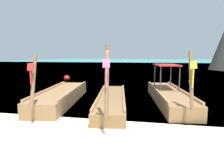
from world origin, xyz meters
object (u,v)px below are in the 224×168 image
longtail_boat_red_ribbon (61,96)px  longtail_boat_yellow_ribbon (169,96)px  mooring_buoy_near (67,78)px  mooring_buoy_far (191,82)px  longtail_boat_pink_ribbon (112,100)px

longtail_boat_red_ribbon → longtail_boat_yellow_ribbon: size_ratio=0.95×
longtail_boat_yellow_ribbon → mooring_buoy_near: longtail_boat_yellow_ribbon is taller
longtail_boat_yellow_ribbon → mooring_buoy_far: longtail_boat_yellow_ribbon is taller
longtail_boat_pink_ribbon → longtail_boat_yellow_ribbon: size_ratio=1.01×
longtail_boat_red_ribbon → longtail_boat_yellow_ribbon: (5.23, 0.99, 0.03)m
longtail_boat_red_ribbon → mooring_buoy_near: 8.26m
longtail_boat_pink_ribbon → mooring_buoy_far: 9.50m
longtail_boat_red_ribbon → mooring_buoy_near: longtail_boat_red_ribbon is taller
longtail_boat_pink_ribbon → longtail_boat_yellow_ribbon: longtail_boat_pink_ribbon is taller
longtail_boat_yellow_ribbon → mooring_buoy_far: bearing=71.0°
longtail_boat_yellow_ribbon → mooring_buoy_far: 7.35m
longtail_boat_red_ribbon → mooring_buoy_far: longtail_boat_red_ribbon is taller
longtail_boat_red_ribbon → mooring_buoy_far: size_ratio=15.95×
longtail_boat_yellow_ribbon → mooring_buoy_far: (2.39, 6.95, -0.16)m
longtail_boat_yellow_ribbon → mooring_buoy_near: 10.68m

